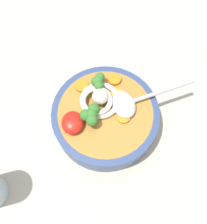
# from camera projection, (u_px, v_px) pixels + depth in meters

# --- Properties ---
(table_slab) EXTENTS (1.21, 1.21, 0.04)m
(table_slab) POSITION_uv_depth(u_px,v_px,m) (97.00, 143.00, 0.51)
(table_slab) COLOR #BCB29E
(table_slab) RESTS_ON ground
(soup_bowl) EXTENTS (0.21, 0.21, 0.06)m
(soup_bowl) POSITION_uv_depth(u_px,v_px,m) (104.00, 117.00, 0.49)
(soup_bowl) COLOR #334775
(soup_bowl) RESTS_ON table_slab
(noodle_pile) EXTENTS (0.09, 0.09, 0.03)m
(noodle_pile) POSITION_uv_depth(u_px,v_px,m) (98.00, 100.00, 0.46)
(noodle_pile) COLOR silver
(noodle_pile) RESTS_ON soup_bowl
(soup_spoon) EXTENTS (0.08, 0.17, 0.02)m
(soup_spoon) POSITION_uv_depth(u_px,v_px,m) (128.00, 102.00, 0.46)
(soup_spoon) COLOR #B7B7BC
(soup_spoon) RESTS_ON soup_bowl
(chili_sauce_dollop) EXTENTS (0.05, 0.04, 0.02)m
(chili_sauce_dollop) POSITION_uv_depth(u_px,v_px,m) (71.00, 123.00, 0.44)
(chili_sauce_dollop) COLOR red
(chili_sauce_dollop) RESTS_ON soup_bowl
(broccoli_floret_center) EXTENTS (0.04, 0.04, 0.03)m
(broccoli_floret_center) POSITION_uv_depth(u_px,v_px,m) (89.00, 115.00, 0.44)
(broccoli_floret_center) COLOR #7A9E60
(broccoli_floret_center) RESTS_ON soup_bowl
(broccoli_floret_far) EXTENTS (0.04, 0.03, 0.03)m
(broccoli_floret_far) POSITION_uv_depth(u_px,v_px,m) (96.00, 82.00, 0.47)
(broccoli_floret_far) COLOR #7A9E60
(broccoli_floret_far) RESTS_ON soup_bowl
(carrot_slice_extra_a) EXTENTS (0.03, 0.03, 0.01)m
(carrot_slice_extra_a) POSITION_uv_depth(u_px,v_px,m) (113.00, 80.00, 0.49)
(carrot_slice_extra_a) COLOR orange
(carrot_slice_extra_a) RESTS_ON soup_bowl
(carrot_slice_rear) EXTENTS (0.03, 0.03, 0.01)m
(carrot_slice_rear) POSITION_uv_depth(u_px,v_px,m) (80.00, 86.00, 0.48)
(carrot_slice_rear) COLOR orange
(carrot_slice_rear) RESTS_ON soup_bowl
(carrot_slice_beside_chili) EXTENTS (0.02, 0.02, 0.01)m
(carrot_slice_beside_chili) POSITION_uv_depth(u_px,v_px,m) (122.00, 117.00, 0.45)
(carrot_slice_beside_chili) COLOR orange
(carrot_slice_beside_chili) RESTS_ON soup_bowl
(carrot_slice_beside_noodles) EXTENTS (0.02, 0.02, 0.01)m
(carrot_slice_beside_noodles) POSITION_uv_depth(u_px,v_px,m) (115.00, 94.00, 0.47)
(carrot_slice_beside_noodles) COLOR orange
(carrot_slice_beside_noodles) RESTS_ON soup_bowl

